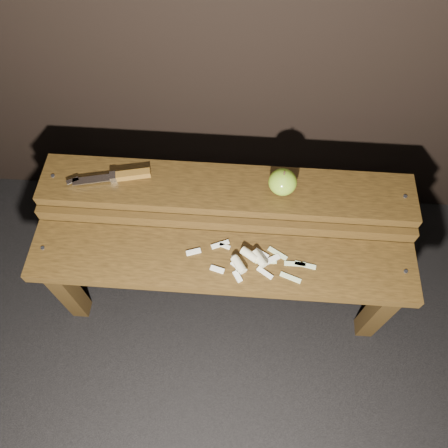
# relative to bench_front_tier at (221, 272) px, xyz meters

# --- Properties ---
(ground) EXTENTS (60.00, 60.00, 0.00)m
(ground) POSITION_rel_bench_front_tier_xyz_m (0.00, 0.06, -0.35)
(ground) COLOR black
(bench_front_tier) EXTENTS (1.20, 0.20, 0.42)m
(bench_front_tier) POSITION_rel_bench_front_tier_xyz_m (0.00, 0.00, 0.00)
(bench_front_tier) COLOR black
(bench_front_tier) RESTS_ON ground
(bench_rear_tier) EXTENTS (1.20, 0.21, 0.50)m
(bench_rear_tier) POSITION_rel_bench_front_tier_xyz_m (0.00, 0.23, 0.06)
(bench_rear_tier) COLOR black
(bench_rear_tier) RESTS_ON ground
(apple) EXTENTS (0.09, 0.09, 0.09)m
(apple) POSITION_rel_bench_front_tier_xyz_m (0.17, 0.23, 0.19)
(apple) COLOR olive
(apple) RESTS_ON bench_rear_tier
(knife) EXTENTS (0.26, 0.08, 0.02)m
(knife) POSITION_rel_bench_front_tier_xyz_m (-0.33, 0.24, 0.16)
(knife) COLOR brown
(knife) RESTS_ON bench_rear_tier
(apple_scraps) EXTENTS (0.40, 0.14, 0.03)m
(apple_scraps) POSITION_rel_bench_front_tier_xyz_m (0.09, 0.01, 0.08)
(apple_scraps) COLOR beige
(apple_scraps) RESTS_ON bench_front_tier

